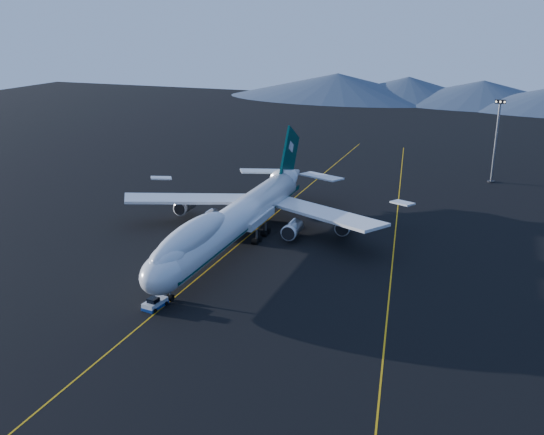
% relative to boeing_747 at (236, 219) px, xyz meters
% --- Properties ---
extents(ground, '(500.00, 500.00, 0.00)m').
position_rel_boeing_747_xyz_m(ground, '(-0.00, -0.03, -5.81)').
color(ground, black).
rests_on(ground, ground).
extents(taxiway_line_main, '(0.25, 220.00, 0.01)m').
position_rel_boeing_747_xyz_m(taxiway_line_main, '(-0.00, -0.03, -5.80)').
color(taxiway_line_main, '#DE9F0D').
rests_on(taxiway_line_main, ground).
extents(taxiway_line_side, '(28.08, 198.09, 0.01)m').
position_rel_boeing_747_xyz_m(taxiway_line_side, '(30.00, 9.97, -5.80)').
color(taxiway_line_side, '#DE9F0D').
rests_on(taxiway_line_side, ground).
extents(boeing_747, '(59.62, 72.43, 19.37)m').
position_rel_boeing_747_xyz_m(boeing_747, '(0.00, 0.00, 0.00)').
color(boeing_747, silver).
rests_on(boeing_747, ground).
extents(pushback_tug, '(2.98, 4.64, 1.91)m').
position_rel_boeing_747_xyz_m(pushback_tug, '(-1.06, -29.53, -5.21)').
color(pushback_tug, silver).
rests_on(pushback_tug, ground).
extents(floodlight_mast, '(2.82, 2.12, 22.86)m').
position_rel_boeing_747_xyz_m(floodlight_mast, '(46.50, 70.68, 5.77)').
color(floodlight_mast, black).
rests_on(floodlight_mast, ground).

